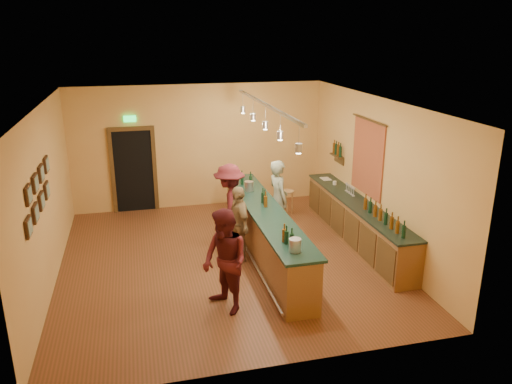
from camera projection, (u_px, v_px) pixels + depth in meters
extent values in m
plane|color=brown|center=(225.00, 260.00, 10.21)|extent=(7.00, 7.00, 0.00)
cube|color=silver|center=(222.00, 103.00, 9.22)|extent=(6.50, 7.00, 0.02)
cube|color=#D99B51|center=(199.00, 146.00, 12.94)|extent=(6.50, 0.02, 3.20)
cube|color=#D99B51|center=(272.00, 263.00, 6.48)|extent=(6.50, 0.02, 3.20)
cube|color=#D99B51|center=(46.00, 198.00, 8.97)|extent=(0.02, 7.00, 3.20)
cube|color=#D99B51|center=(376.00, 174.00, 10.46)|extent=(0.02, 7.00, 3.20)
cube|color=black|center=(134.00, 171.00, 12.71)|extent=(0.95, 0.06, 2.10)
cube|color=#483115|center=(113.00, 173.00, 12.57)|extent=(0.10, 0.08, 2.10)
cube|color=#483115|center=(155.00, 170.00, 12.81)|extent=(0.10, 0.08, 2.10)
cube|color=#483115|center=(131.00, 129.00, 12.35)|extent=(1.15, 0.08, 0.10)
cube|color=#19E54C|center=(130.00, 119.00, 12.26)|extent=(0.30, 0.04, 0.15)
cube|color=#A42021|center=(368.00, 158.00, 10.74)|extent=(0.03, 1.40, 1.60)
cube|color=#483115|center=(337.00, 156.00, 12.20)|extent=(0.16, 0.55, 0.03)
cube|color=#483115|center=(339.00, 159.00, 12.25)|extent=(0.03, 0.55, 0.18)
cube|color=brown|center=(356.00, 223.00, 10.93)|extent=(0.55, 4.50, 0.90)
cube|color=black|center=(358.00, 203.00, 10.79)|extent=(0.60, 4.55, 0.04)
cylinder|color=silver|center=(335.00, 183.00, 11.97)|extent=(0.09, 0.09, 0.09)
cube|color=silver|center=(326.00, 179.00, 12.43)|extent=(0.22, 0.30, 0.01)
cube|color=brown|center=(265.00, 233.00, 10.25)|extent=(0.60, 5.00, 1.00)
cube|color=#142E25|center=(265.00, 210.00, 10.08)|extent=(0.70, 5.10, 0.05)
cylinder|color=silver|center=(248.00, 251.00, 10.27)|extent=(0.05, 5.00, 0.05)
cylinder|color=silver|center=(295.00, 245.00, 8.09)|extent=(0.20, 0.20, 0.22)
cylinder|color=silver|center=(249.00, 186.00, 11.14)|extent=(0.20, 0.20, 0.22)
cube|color=silver|center=(265.00, 105.00, 9.43)|extent=(0.06, 4.60, 0.05)
cylinder|color=silver|center=(299.00, 135.00, 7.64)|extent=(0.01, 0.01, 0.35)
cylinder|color=#A5A5AD|center=(299.00, 148.00, 7.70)|extent=(0.11, 0.11, 0.14)
cylinder|color=#FFEABF|center=(299.00, 153.00, 7.73)|extent=(0.08, 0.08, 0.02)
cylinder|color=silver|center=(280.00, 124.00, 8.56)|extent=(0.01, 0.01, 0.35)
cylinder|color=#A5A5AD|center=(280.00, 135.00, 8.62)|extent=(0.11, 0.11, 0.14)
cylinder|color=#FFEABF|center=(280.00, 140.00, 8.65)|extent=(0.08, 0.08, 0.02)
cylinder|color=silver|center=(265.00, 115.00, 9.49)|extent=(0.01, 0.01, 0.35)
cylinder|color=#A5A5AD|center=(265.00, 125.00, 9.55)|extent=(0.11, 0.11, 0.14)
cylinder|color=#FFEABF|center=(265.00, 129.00, 9.57)|extent=(0.08, 0.08, 0.02)
cylinder|color=silver|center=(253.00, 107.00, 10.41)|extent=(0.01, 0.01, 0.35)
cylinder|color=#A5A5AD|center=(253.00, 117.00, 10.47)|extent=(0.11, 0.11, 0.14)
cylinder|color=#FFEABF|center=(253.00, 120.00, 10.49)|extent=(0.08, 0.08, 0.02)
cylinder|color=silver|center=(243.00, 101.00, 11.33)|extent=(0.01, 0.01, 0.35)
cylinder|color=#A5A5AD|center=(243.00, 110.00, 11.39)|extent=(0.11, 0.11, 0.14)
cylinder|color=#FFEABF|center=(243.00, 113.00, 11.42)|extent=(0.08, 0.08, 0.02)
imported|color=gray|center=(278.00, 199.00, 11.11)|extent=(0.51, 0.70, 1.78)
imported|color=#59191E|center=(225.00, 262.00, 8.13)|extent=(0.96, 1.06, 1.77)
imported|color=#997A51|center=(239.00, 224.00, 10.01)|extent=(0.49, 0.95, 1.56)
imported|color=#59191E|center=(230.00, 205.00, 10.68)|extent=(1.06, 1.34, 1.81)
cylinder|color=#A6784B|center=(288.00, 191.00, 12.51)|extent=(0.31, 0.31, 0.04)
cylinder|color=#A6784B|center=(292.00, 203.00, 12.64)|extent=(0.04, 0.04, 0.60)
cylinder|color=#A6784B|center=(284.00, 202.00, 12.69)|extent=(0.04, 0.04, 0.60)
cylinder|color=#A6784B|center=(287.00, 205.00, 12.50)|extent=(0.04, 0.04, 0.60)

